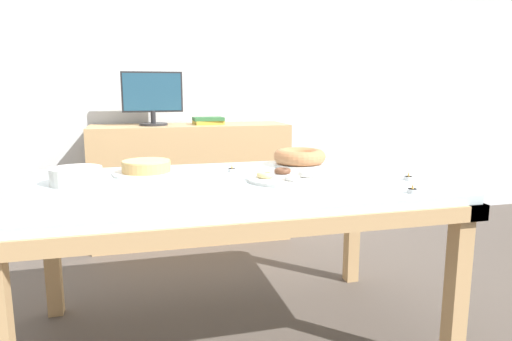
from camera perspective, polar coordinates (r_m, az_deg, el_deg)
ground_plane at (r=2.22m, az=-2.98°, el=-20.15°), size 12.00×12.00×0.00m
wall_back at (r=3.67m, az=-9.00°, el=12.82°), size 8.00×0.10×2.60m
dining_table at (r=1.97m, az=-3.15°, el=-3.60°), size 1.75×1.03×0.73m
sideboard at (r=3.44m, az=-8.08°, el=-1.51°), size 1.42×0.44×0.86m
computer_monitor at (r=3.35m, az=-12.81°, el=8.75°), size 0.42×0.20×0.38m
book_stack at (r=3.39m, az=-5.99°, el=6.22°), size 0.22×0.17×0.05m
cake_chocolate_round at (r=2.17m, az=-13.54°, el=0.29°), size 0.31×0.31×0.06m
cake_golden_bundt at (r=2.36m, az=5.46°, el=1.62°), size 0.27×0.27×0.08m
pastry_platter at (r=1.98m, az=3.94°, el=-0.86°), size 0.35×0.35×0.04m
plate_stack at (r=2.03m, az=-21.57°, el=-0.62°), size 0.21×0.21×0.07m
tealight_near_cakes at (r=2.09m, az=18.51°, el=-0.86°), size 0.04×0.04×0.04m
tealight_right_edge at (r=2.18m, az=-3.03°, el=0.13°), size 0.04×0.04×0.04m
tealight_left_edge at (r=1.83m, az=18.97°, el=-2.36°), size 0.04×0.04×0.04m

